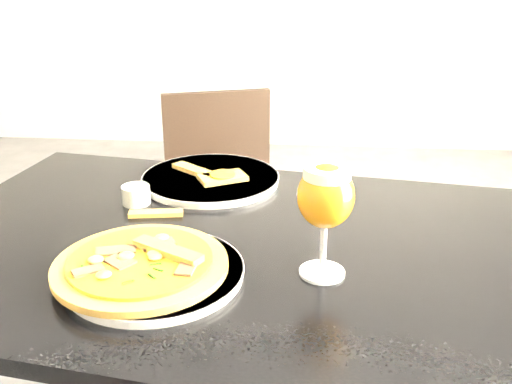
# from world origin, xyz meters

# --- Properties ---
(dining_table) EXTENTS (1.30, 0.97, 0.75)m
(dining_table) POSITION_xyz_m (0.22, 0.03, 0.66)
(dining_table) COLOR black
(dining_table) RESTS_ON ground
(chair_far) EXTENTS (0.49, 0.49, 0.83)m
(chair_far) POSITION_xyz_m (0.10, 0.83, 0.46)
(chair_far) COLOR black
(chair_far) RESTS_ON ground
(plate_main) EXTENTS (0.39, 0.39, 0.02)m
(plate_main) POSITION_xyz_m (0.12, -0.11, 0.76)
(plate_main) COLOR white
(plate_main) RESTS_ON dining_table
(pizza) EXTENTS (0.29, 0.29, 0.03)m
(pizza) POSITION_xyz_m (0.09, -0.12, 0.78)
(pizza) COLOR olive
(pizza) RESTS_ON plate_main
(plate_second) EXTENTS (0.38, 0.38, 0.02)m
(plate_second) POSITION_xyz_m (0.14, 0.32, 0.76)
(plate_second) COLOR white
(plate_second) RESTS_ON dining_table
(crust_scraps) EXTENTS (0.20, 0.15, 0.01)m
(crust_scraps) POSITION_xyz_m (0.15, 0.31, 0.77)
(crust_scraps) COLOR olive
(crust_scraps) RESTS_ON plate_second
(loose_crust) EXTENTS (0.11, 0.04, 0.01)m
(loose_crust) POSITION_xyz_m (0.06, 0.13, 0.75)
(loose_crust) COLOR olive
(loose_crust) RESTS_ON dining_table
(sauce_cup) EXTENTS (0.06, 0.06, 0.04)m
(sauce_cup) POSITION_xyz_m (-0.00, 0.18, 0.77)
(sauce_cup) COLOR silver
(sauce_cup) RESTS_ON dining_table
(beer_glass) EXTENTS (0.09, 0.09, 0.20)m
(beer_glass) POSITION_xyz_m (0.39, -0.08, 0.89)
(beer_glass) COLOR silver
(beer_glass) RESTS_ON dining_table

